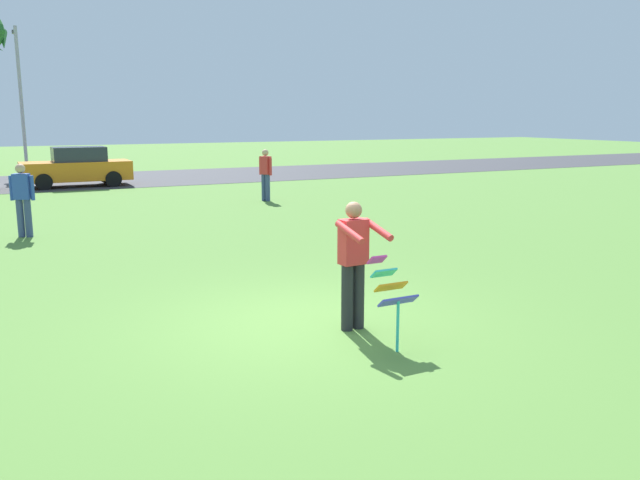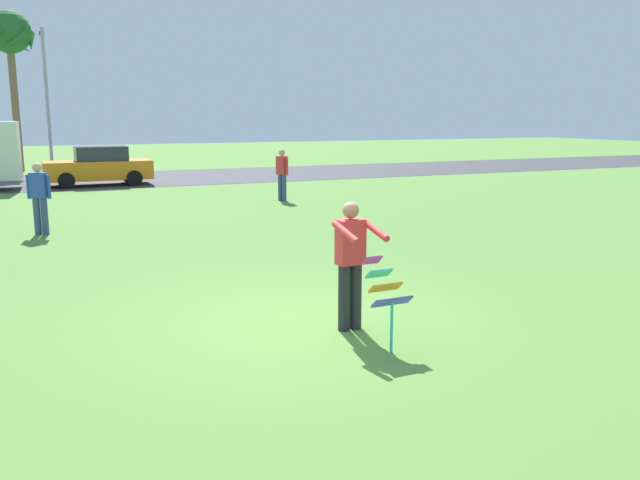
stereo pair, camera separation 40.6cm
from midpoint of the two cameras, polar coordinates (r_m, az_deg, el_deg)
name	(u,v)px [view 1 (the left image)]	position (r m, az deg, el deg)	size (l,w,h in m)	color
ground_plane	(306,323)	(9.09, -2.55, -7.31)	(120.00, 120.00, 0.00)	#568438
road_strip	(93,180)	(30.78, -19.66, 4.95)	(120.00, 8.00, 0.01)	#38383D
person_kite_flyer	(354,260)	(8.58, 1.65, -1.81)	(0.57, 0.68, 1.73)	#26262B
kite_held	(391,289)	(7.97, 4.77, -4.36)	(0.52, 0.64, 1.12)	#D83399
parked_car_orange	(77,167)	(28.25, -20.95, 5.96)	(4.23, 1.90, 1.60)	orange
streetlight_pole	(20,91)	(35.21, -25.12, 11.75)	(0.24, 1.65, 7.00)	#9E9EA3
person_walker_near	(266,173)	(21.99, -5.33, 5.85)	(0.34, 0.53, 1.73)	#384772
person_walker_far	(23,198)	(16.89, -25.27, 3.36)	(0.53, 0.34, 1.73)	#384772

